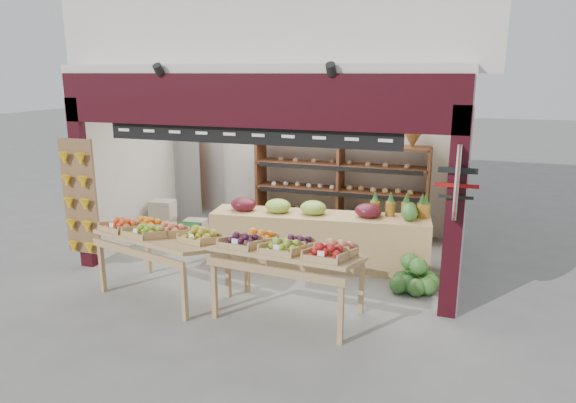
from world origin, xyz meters
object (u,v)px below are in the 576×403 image
(mid_counter, at_px, (318,238))
(display_table_left, at_px, (158,235))
(back_shelving, at_px, (340,173))
(cardboard_stack, at_px, (175,225))
(refrigerator, at_px, (198,176))
(display_table_right, at_px, (289,250))
(watermelon_pile, at_px, (414,279))

(mid_counter, bearing_deg, display_table_left, -137.43)
(back_shelving, distance_m, cardboard_stack, 3.24)
(back_shelving, height_order, refrigerator, back_shelving)
(back_shelving, xyz_separation_m, display_table_right, (0.17, -3.56, -0.30))
(mid_counter, relative_size, display_table_right, 1.88)
(display_table_right, bearing_deg, mid_counter, 93.34)
(display_table_left, bearing_deg, refrigerator, 109.46)
(back_shelving, height_order, cardboard_stack, back_shelving)
(cardboard_stack, xyz_separation_m, display_table_right, (3.00, -2.27, 0.61))
(display_table_left, xyz_separation_m, display_table_right, (1.94, -0.11, 0.04))
(display_table_left, bearing_deg, display_table_right, -3.21)
(refrigerator, xyz_separation_m, display_table_left, (1.20, -3.41, -0.11))
(back_shelving, relative_size, watermelon_pile, 4.79)
(refrigerator, height_order, display_table_right, refrigerator)
(mid_counter, xyz_separation_m, watermelon_pile, (1.55, -0.50, -0.30))
(refrigerator, xyz_separation_m, watermelon_pile, (4.59, -2.22, -0.77))
(display_table_left, distance_m, display_table_right, 1.94)
(cardboard_stack, distance_m, mid_counter, 2.94)
(back_shelving, bearing_deg, cardboard_stack, -155.42)
(refrigerator, height_order, cardboard_stack, refrigerator)
(cardboard_stack, height_order, mid_counter, mid_counter)
(mid_counter, relative_size, watermelon_pile, 5.09)
(cardboard_stack, height_order, watermelon_pile, cardboard_stack)
(cardboard_stack, distance_m, watermelon_pile, 4.55)
(cardboard_stack, bearing_deg, back_shelving, 24.58)
(refrigerator, xyz_separation_m, cardboard_stack, (0.15, -1.25, -0.68))
(mid_counter, xyz_separation_m, display_table_right, (0.10, -1.79, 0.41))
(back_shelving, relative_size, refrigerator, 1.72)
(back_shelving, distance_m, refrigerator, 2.98)
(back_shelving, distance_m, display_table_right, 3.58)
(mid_counter, height_order, watermelon_pile, mid_counter)
(back_shelving, xyz_separation_m, mid_counter, (0.07, -1.77, -0.72))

